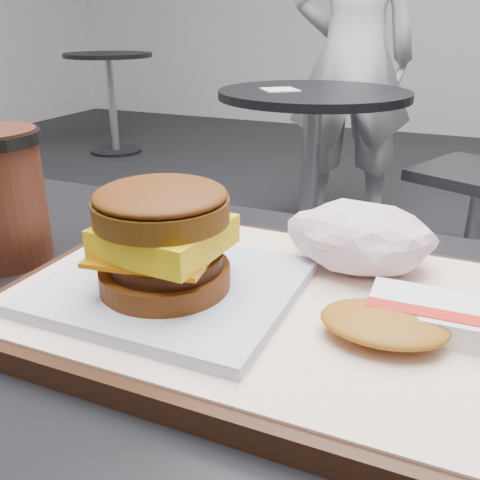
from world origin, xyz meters
name	(u,v)px	position (x,y,z in m)	size (l,w,h in m)	color
serving_tray	(250,302)	(0.06, 0.06, 0.78)	(0.38, 0.28, 0.02)	black
breakfast_sandwich	(166,250)	(0.00, 0.03, 0.83)	(0.19, 0.17, 0.09)	silver
hash_brown	(412,319)	(0.18, 0.05, 0.80)	(0.12, 0.09, 0.02)	white
crumpled_wrapper	(360,237)	(0.12, 0.14, 0.82)	(0.12, 0.10, 0.05)	white
neighbor_table	(311,145)	(-0.35, 1.65, 0.55)	(0.70, 0.70, 0.75)	black
napkin	(280,90)	(-0.46, 1.60, 0.75)	(0.12, 0.12, 0.00)	white
patron	(353,58)	(-0.37, 2.33, 0.82)	(0.60, 0.39, 1.64)	silver
bg_table_mid	(110,79)	(-2.40, 3.20, 0.56)	(0.66, 0.66, 0.75)	black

